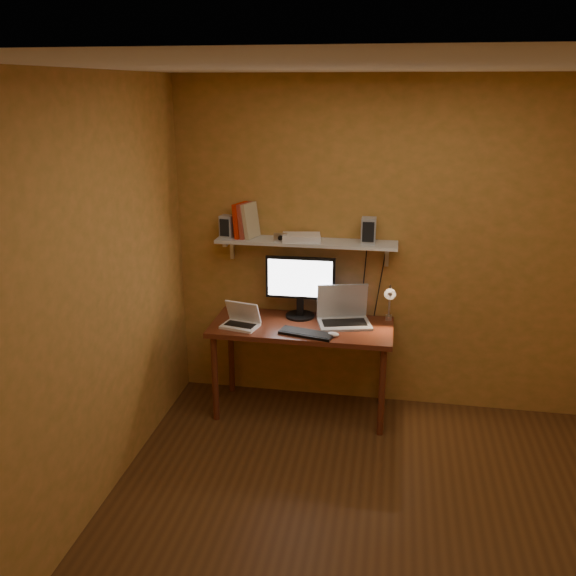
% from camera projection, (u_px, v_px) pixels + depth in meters
% --- Properties ---
extents(room, '(3.44, 3.24, 2.64)m').
position_uv_depth(room, '(384.00, 326.00, 3.23)').
color(room, '#512F14').
rests_on(room, ground).
extents(desk, '(1.40, 0.60, 0.75)m').
position_uv_depth(desk, '(302.00, 335.00, 4.74)').
color(desk, '#5E2316').
rests_on(desk, ground).
extents(wall_shelf, '(1.40, 0.25, 0.21)m').
position_uv_depth(wall_shelf, '(306.00, 242.00, 4.70)').
color(wall_shelf, silver).
rests_on(wall_shelf, room).
extents(monitor, '(0.55, 0.24, 0.49)m').
position_uv_depth(monitor, '(300.00, 284.00, 4.79)').
color(monitor, black).
rests_on(monitor, desk).
extents(laptop, '(0.46, 0.38, 0.30)m').
position_uv_depth(laptop, '(343.00, 313.00, 4.73)').
color(laptop, '#989AA1').
rests_on(laptop, desk).
extents(netbook, '(0.31, 0.25, 0.20)m').
position_uv_depth(netbook, '(242.00, 319.00, 4.67)').
color(netbook, white).
rests_on(netbook, desk).
extents(keyboard, '(0.43, 0.23, 0.02)m').
position_uv_depth(keyboard, '(306.00, 334.00, 4.52)').
color(keyboard, black).
rests_on(keyboard, desk).
extents(mouse, '(0.10, 0.07, 0.03)m').
position_uv_depth(mouse, '(333.00, 334.00, 4.49)').
color(mouse, white).
rests_on(mouse, desk).
extents(desk_lamp, '(0.09, 0.23, 0.38)m').
position_uv_depth(desk_lamp, '(390.00, 299.00, 4.65)').
color(desk_lamp, silver).
rests_on(desk_lamp, desk).
extents(speaker_left, '(0.11, 0.11, 0.17)m').
position_uv_depth(speaker_left, '(227.00, 226.00, 4.76)').
color(speaker_left, '#989AA1').
rests_on(speaker_left, wall_shelf).
extents(speaker_right, '(0.11, 0.11, 0.19)m').
position_uv_depth(speaker_right, '(369.00, 230.00, 4.58)').
color(speaker_right, '#989AA1').
rests_on(speaker_right, wall_shelf).
extents(books, '(0.19, 0.20, 0.27)m').
position_uv_depth(books, '(246.00, 220.00, 4.74)').
color(books, red).
rests_on(books, wall_shelf).
extents(shelf_camera, '(0.11, 0.05, 0.06)m').
position_uv_depth(shelf_camera, '(280.00, 237.00, 4.65)').
color(shelf_camera, silver).
rests_on(shelf_camera, wall_shelf).
extents(router, '(0.32, 0.24, 0.05)m').
position_uv_depth(router, '(301.00, 237.00, 4.68)').
color(router, white).
rests_on(router, wall_shelf).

